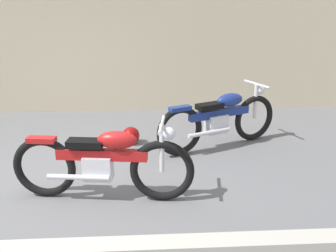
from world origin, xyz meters
TOP-DOWN VIEW (x-y plane):
  - ground_plane at (0.00, 0.00)m, footprint 40.00×40.00m
  - building_wall at (0.00, 3.63)m, footprint 18.00×0.30m
  - curb_strip at (0.00, -1.39)m, footprint 18.00×0.24m
  - helmet at (0.93, 1.52)m, footprint 0.29×0.29m
  - motorcycle_blue at (2.39, 1.29)m, footprint 2.08×1.09m
  - motorcycle_red at (0.67, -0.30)m, footprint 2.21×0.62m

SIDE VIEW (x-z plane):
  - ground_plane at x=0.00m, z-range 0.00..0.00m
  - curb_strip at x=0.00m, z-range 0.00..0.12m
  - helmet at x=0.93m, z-range 0.00..0.29m
  - motorcycle_red at x=0.67m, z-range -0.02..0.98m
  - motorcycle_blue at x=2.39m, z-range -0.02..0.98m
  - building_wall at x=0.00m, z-range 0.00..2.98m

